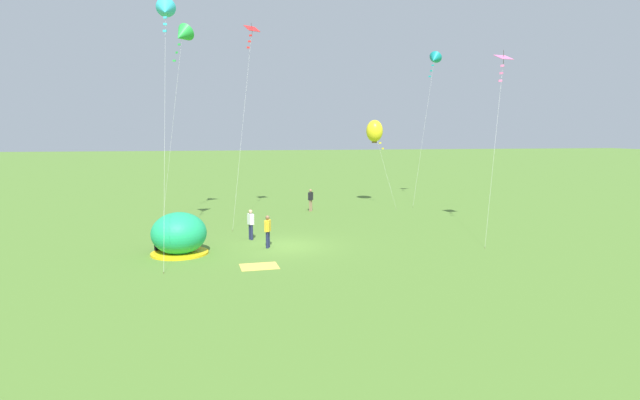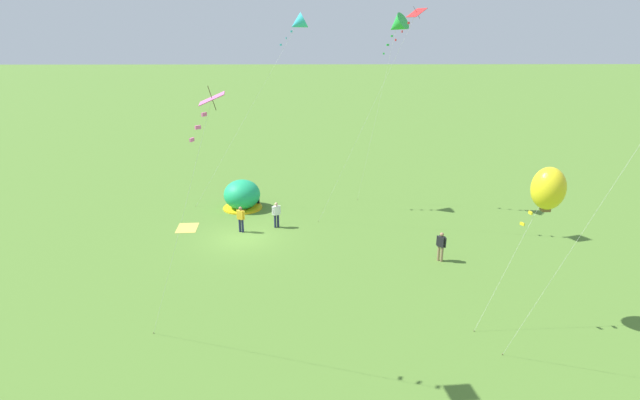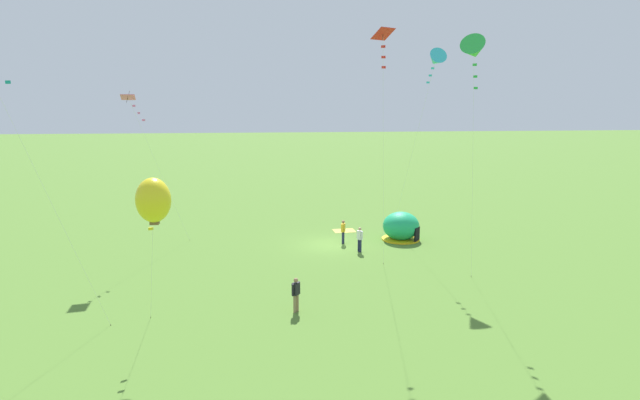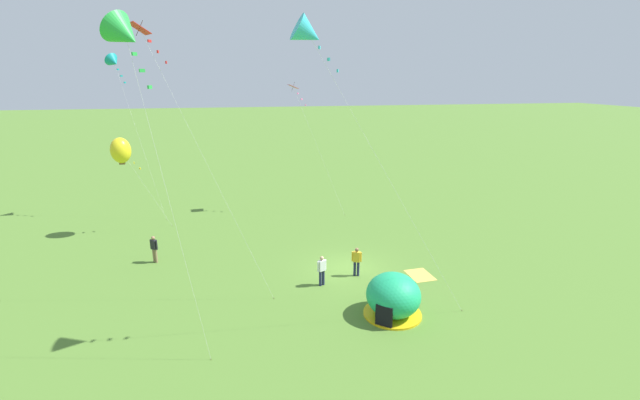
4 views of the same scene
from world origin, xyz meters
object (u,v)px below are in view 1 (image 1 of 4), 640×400
Objects in this scene: kite_teal at (434,59)px; kite_yellow at (375,131)px; person_near_tent at (268,230)px; kite_pink at (503,63)px; kite_red at (251,34)px; popup_tent at (179,234)px; kite_cyan at (165,10)px; person_with_toddler at (311,199)px; person_strolling at (251,223)px; kite_green at (182,35)px.

kite_teal reaches higher than kite_yellow.
person_near_tent is 0.16× the size of kite_pink.
kite_red reaches higher than kite_yellow.
popup_tent is 12.36m from kite_cyan.
person_with_toddler is 0.13× the size of kite_teal.
person_strolling is 1.00× the size of person_near_tent.
person_strolling is at bearing -94.74° from kite_red.
kite_pink is 20.64m from kite_green.
person_strolling is 17.15m from kite_pink.
person_with_toddler is 10.78m from person_strolling.
kite_red is at bearing 1.26° from kite_green.
person_strolling is 0.13× the size of kite_green.
kite_red is at bearing 67.93° from popup_tent.
kite_red reaches higher than kite_pink.
kite_green is (-18.53, 8.73, 2.53)m from kite_pink.
kite_cyan is 1.89× the size of kite_yellow.
kite_red reaches higher than popup_tent.
kite_cyan reaches higher than kite_teal.
kite_pink is 0.80× the size of kite_cyan.
popup_tent is 21.44m from kite_yellow.
kite_pink is (13.80, 1.35, 9.01)m from person_near_tent.
kite_red is 16.71m from kite_pink.
person_with_toddler is at bearing 61.96° from person_strolling.
kite_cyan reaches higher than kite_green.
kite_green is (-3.96, 7.88, 11.54)m from person_strolling.
person_with_toddler is at bearing 10.27° from kite_green.
kite_teal is (15.75, 5.15, -0.50)m from kite_red.
kite_pink is at bearing -32.42° from kite_red.
kite_cyan is 6.47m from kite_green.
kite_pink reaches higher than person_strolling.
kite_red is 4.63m from kite_green.
kite_pink is (18.25, 1.87, 8.98)m from popup_tent.
kite_cyan is at bearing 144.50° from person_near_tent.
kite_pink is (9.50, -10.37, 9.01)m from person_with_toddler.
person_near_tent is at bearing -89.40° from kite_red.
person_with_toddler is 12.66m from kite_red.
person_with_toddler is at bearing 40.76° from kite_cyan.
kite_yellow is at bearing 105.80° from kite_pink.
kite_yellow is at bearing 22.04° from kite_red.
kite_green is (-9.03, -1.64, 11.54)m from person_with_toddler.
person_strolling is at bearing 176.64° from kite_pink.
person_near_tent is (4.45, 0.52, -0.03)m from popup_tent.
kite_pink reaches higher than popup_tent.
kite_teal is at bearing 17.66° from person_with_toddler.
person_with_toddler is 16.40m from kite_teal.
kite_red is 1.26× the size of kite_pink.
kite_teal is at bearing 38.27° from popup_tent.
kite_teal reaches higher than person_with_toddler.
kite_red is at bearing -157.96° from kite_yellow.
person_with_toddler is at bearing 132.51° from kite_pink.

